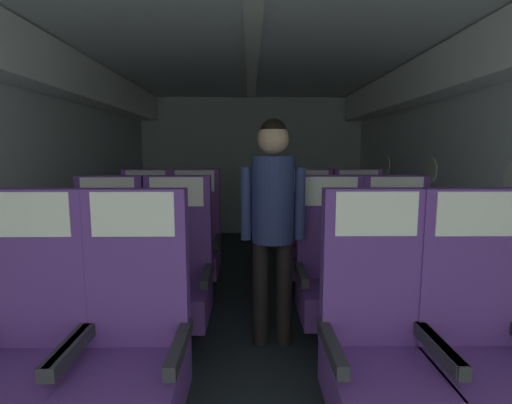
% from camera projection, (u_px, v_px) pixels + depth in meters
% --- Properties ---
extents(ground, '(3.77, 6.48, 0.02)m').
position_uv_depth(ground, '(253.00, 310.00, 3.22)').
color(ground, '#23282D').
extents(fuselage_shell, '(3.65, 6.13, 2.24)m').
position_uv_depth(fuselage_shell, '(253.00, 121.00, 3.29)').
color(fuselage_shell, silver).
rests_on(fuselage_shell, ground).
extents(seat_a_left_window, '(0.49, 0.50, 1.17)m').
position_uv_depth(seat_a_left_window, '(27.00, 348.00, 1.66)').
color(seat_a_left_window, '#38383D').
rests_on(seat_a_left_window, ground).
extents(seat_a_left_aisle, '(0.49, 0.50, 1.17)m').
position_uv_depth(seat_a_left_aisle, '(132.00, 347.00, 1.66)').
color(seat_a_left_aisle, '#38383D').
rests_on(seat_a_left_aisle, ground).
extents(seat_a_right_aisle, '(0.49, 0.50, 1.17)m').
position_uv_depth(seat_a_right_aisle, '(479.00, 346.00, 1.67)').
color(seat_a_right_aisle, '#38383D').
rests_on(seat_a_right_aisle, ground).
extents(seat_a_right_window, '(0.49, 0.50, 1.17)m').
position_uv_depth(seat_a_right_window, '(378.00, 346.00, 1.67)').
color(seat_a_right_window, '#38383D').
rests_on(seat_a_right_window, ground).
extents(seat_b_left_window, '(0.49, 0.50, 1.17)m').
position_uv_depth(seat_b_left_window, '(107.00, 277.00, 2.58)').
color(seat_b_left_window, '#38383D').
rests_on(seat_b_left_window, ground).
extents(seat_b_left_aisle, '(0.49, 0.50, 1.17)m').
position_uv_depth(seat_b_left_aisle, '(177.00, 277.00, 2.59)').
color(seat_b_left_aisle, '#38383D').
rests_on(seat_b_left_aisle, ground).
extents(seat_b_right_aisle, '(0.49, 0.50, 1.17)m').
position_uv_depth(seat_b_right_aisle, '(397.00, 275.00, 2.62)').
color(seat_b_right_aisle, '#38383D').
rests_on(seat_b_right_aisle, ground).
extents(seat_b_right_window, '(0.49, 0.50, 1.17)m').
position_uv_depth(seat_b_right_window, '(331.00, 275.00, 2.62)').
color(seat_b_right_window, '#38383D').
rests_on(seat_b_right_window, ground).
extents(seat_c_left_window, '(0.49, 0.50, 1.17)m').
position_uv_depth(seat_c_left_window, '(146.00, 243.00, 3.53)').
color(seat_c_left_window, '#38383D').
rests_on(seat_c_left_window, ground).
extents(seat_c_left_aisle, '(0.49, 0.50, 1.17)m').
position_uv_depth(seat_c_left_aisle, '(195.00, 243.00, 3.55)').
color(seat_c_left_aisle, '#38383D').
rests_on(seat_c_left_aisle, ground).
extents(seat_c_right_aisle, '(0.49, 0.50, 1.17)m').
position_uv_depth(seat_c_right_aisle, '(359.00, 242.00, 3.57)').
color(seat_c_right_aisle, '#38383D').
rests_on(seat_c_right_aisle, ground).
extents(seat_c_right_window, '(0.49, 0.50, 1.17)m').
position_uv_depth(seat_c_right_window, '(309.00, 243.00, 3.57)').
color(seat_c_right_window, '#38383D').
rests_on(seat_c_right_window, ground).
extents(flight_attendant, '(0.43, 0.28, 1.54)m').
position_uv_depth(flight_attendant, '(273.00, 210.00, 2.52)').
color(flight_attendant, black).
rests_on(flight_attendant, ground).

